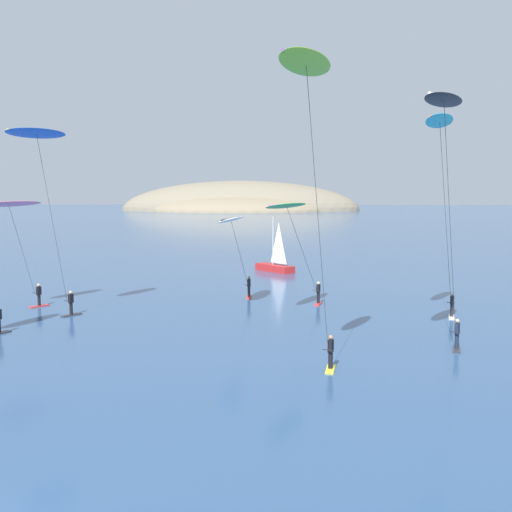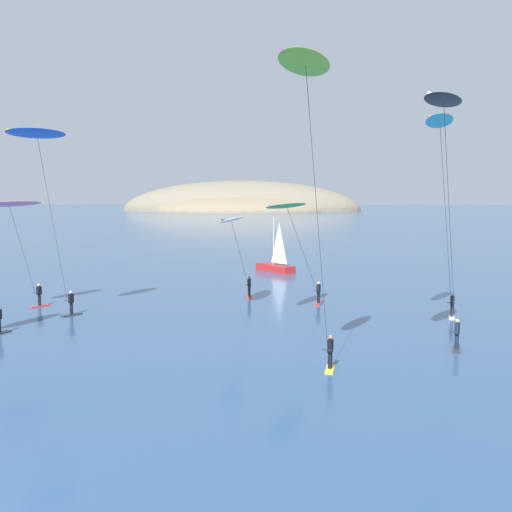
% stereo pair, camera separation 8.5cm
% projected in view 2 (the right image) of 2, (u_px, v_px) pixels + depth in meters
% --- Properties ---
extents(headland_island, '(87.55, 46.50, 22.00)m').
position_uv_depth(headland_island, '(241.00, 211.00, 235.17)').
color(headland_island, '#84755B').
rests_on(headland_island, ground).
extents(sailboat_near, '(4.61, 5.14, 5.70)m').
position_uv_depth(sailboat_near, '(273.00, 265.00, 66.88)').
color(sailboat_near, '#B22323').
rests_on(sailboat_near, ground).
extents(kitesurfer_lime, '(3.27, 6.34, 14.30)m').
position_uv_depth(kitesurfer_lime, '(308.00, 93.00, 26.73)').
color(kitesurfer_lime, yellow).
rests_on(kitesurfer_lime, ground).
extents(kitesurfer_black, '(3.96, 6.40, 13.09)m').
position_uv_depth(kitesurfer_black, '(445.00, 127.00, 30.48)').
color(kitesurfer_black, '#2D2D33').
rests_on(kitesurfer_black, ground).
extents(kitesurfer_pink, '(3.91, 5.29, 7.87)m').
position_uv_depth(kitesurfer_pink, '(12.00, 212.00, 44.70)').
color(kitesurfer_pink, red).
rests_on(kitesurfer_pink, ground).
extents(kitesurfer_cyan, '(4.16, 7.23, 13.08)m').
position_uv_depth(kitesurfer_cyan, '(441.00, 141.00, 38.33)').
color(kitesurfer_cyan, silver).
rests_on(kitesurfer_cyan, ground).
extents(kitesurfer_white, '(2.33, 8.64, 6.75)m').
position_uv_depth(kitesurfer_white, '(233.00, 226.00, 45.57)').
color(kitesurfer_white, red).
rests_on(kitesurfer_white, ground).
extents(kitesurfer_blue, '(3.45, 5.36, 12.48)m').
position_uv_depth(kitesurfer_blue, '(40.00, 149.00, 40.74)').
color(kitesurfer_blue, '#2D2D33').
rests_on(kitesurfer_blue, ground).
extents(kitesurfer_green, '(4.56, 8.98, 7.78)m').
position_uv_depth(kitesurfer_green, '(290.00, 215.00, 42.68)').
color(kitesurfer_green, red).
rests_on(kitesurfer_green, ground).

